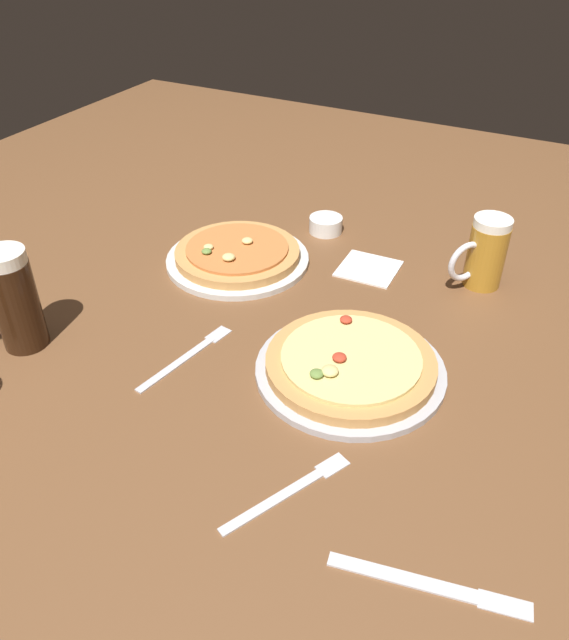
{
  "coord_description": "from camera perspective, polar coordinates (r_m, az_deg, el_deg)",
  "views": [
    {
      "loc": [
        0.42,
        -0.8,
        0.67
      ],
      "look_at": [
        0.0,
        0.0,
        0.02
      ],
      "focal_mm": 35.45,
      "sensor_mm": 36.0,
      "label": 1
    }
  ],
  "objects": [
    {
      "name": "knife_right",
      "position": [
        0.8,
        12.93,
        -22.23
      ],
      "size": [
        0.23,
        0.06,
        0.01
      ],
      "color": "silver",
      "rests_on": "ground_plane"
    },
    {
      "name": "pizza_plate_far",
      "position": [
        1.32,
        -4.27,
        5.85
      ],
      "size": [
        0.3,
        0.3,
        0.05
      ],
      "color": "silver",
      "rests_on": "ground_plane"
    },
    {
      "name": "fork_left",
      "position": [
        0.86,
        0.47,
        -15.13
      ],
      "size": [
        0.11,
        0.19,
        0.01
      ],
      "color": "silver",
      "rests_on": "ground_plane"
    },
    {
      "name": "pizza_plate_near",
      "position": [
        1.03,
        5.96,
        -4.09
      ],
      "size": [
        0.31,
        0.31,
        0.05
      ],
      "color": "#B2B2B7",
      "rests_on": "ground_plane"
    },
    {
      "name": "ground_plane",
      "position": [
        1.13,
        0.0,
        -1.44
      ],
      "size": [
        2.4,
        2.4,
        0.03
      ],
      "primitive_type": "cube",
      "color": "brown"
    },
    {
      "name": "ramekin_sauce",
      "position": [
        1.43,
        3.75,
        8.6
      ],
      "size": [
        0.07,
        0.07,
        0.03
      ],
      "primitive_type": "cylinder",
      "color": "white",
      "rests_on": "ground_plane"
    },
    {
      "name": "beer_mug_amber",
      "position": [
        1.13,
        -23.39,
        1.63
      ],
      "size": [
        0.13,
        0.09,
        0.18
      ],
      "color": "black",
      "rests_on": "ground_plane"
    },
    {
      "name": "fork_spare",
      "position": [
        1.07,
        -8.75,
        -3.19
      ],
      "size": [
        0.05,
        0.21,
        0.01
      ],
      "color": "silver",
      "rests_on": "ground_plane"
    },
    {
      "name": "napkin_folded",
      "position": [
        1.3,
        7.61,
        4.7
      ],
      "size": [
        0.12,
        0.12,
        0.01
      ],
      "primitive_type": "cube",
      "rotation": [
        0.0,
        0.0,
        0.03
      ],
      "color": "white",
      "rests_on": "ground_plane"
    },
    {
      "name": "beer_mug_pale",
      "position": [
        1.27,
        17.63,
        5.78
      ],
      "size": [
        0.09,
        0.11,
        0.14
      ],
      "color": "#B27A23",
      "rests_on": "ground_plane"
    }
  ]
}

